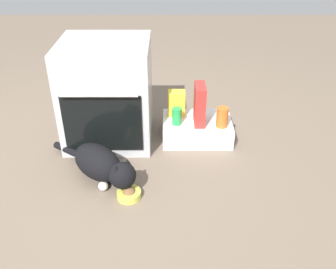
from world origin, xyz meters
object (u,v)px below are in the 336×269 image
(snack_bag, at_px, (178,103))
(sauce_jar, at_px, (224,117))
(cereal_box, at_px, (201,105))
(oven, at_px, (109,93))
(cat, at_px, (103,164))
(pantry_cabinet, at_px, (198,129))
(food_bowl, at_px, (130,193))
(soda_can, at_px, (178,116))

(snack_bag, xyz_separation_m, sauce_jar, (0.31, -0.17, -0.02))
(cereal_box, bearing_deg, sauce_jar, -19.05)
(oven, distance_m, cat, 0.56)
(cat, height_order, sauce_jar, sauce_jar)
(cereal_box, distance_m, sauce_jar, 0.17)
(sauce_jar, bearing_deg, oven, 173.00)
(pantry_cabinet, xyz_separation_m, cereal_box, (0.01, -0.03, 0.21))
(sauce_jar, bearing_deg, food_bowl, -136.27)
(snack_bag, relative_size, sauce_jar, 1.29)
(food_bowl, distance_m, snack_bag, 0.82)
(oven, xyz_separation_m, cat, (0.02, -0.51, -0.23))
(pantry_cabinet, height_order, food_bowl, pantry_cabinet)
(pantry_cabinet, xyz_separation_m, cat, (-0.60, -0.49, 0.05))
(oven, relative_size, soda_can, 5.83)
(soda_can, bearing_deg, cereal_box, 7.45)
(sauce_jar, bearing_deg, snack_bag, 150.85)
(soda_can, height_order, sauce_jar, sauce_jar)
(soda_can, bearing_deg, sauce_jar, -6.00)
(cereal_box, distance_m, soda_can, 0.17)
(pantry_cabinet, bearing_deg, soda_can, -160.61)
(cereal_box, bearing_deg, snack_bag, 142.54)
(pantry_cabinet, height_order, cat, cat)
(cat, relative_size, cereal_box, 2.14)
(oven, height_order, cereal_box, oven)
(pantry_cabinet, bearing_deg, oven, 178.88)
(pantry_cabinet, xyz_separation_m, soda_can, (-0.15, -0.05, 0.13))
(oven, bearing_deg, pantry_cabinet, -1.12)
(oven, distance_m, soda_can, 0.50)
(snack_bag, distance_m, sauce_jar, 0.35)
(oven, relative_size, pantry_cabinet, 1.45)
(pantry_cabinet, distance_m, cat, 0.78)
(oven, bearing_deg, soda_can, -7.64)
(oven, bearing_deg, cat, -88.12)
(cereal_box, distance_m, snack_bag, 0.20)
(pantry_cabinet, relative_size, soda_can, 4.02)
(cat, relative_size, soda_can, 4.99)
(snack_bag, bearing_deg, soda_can, -89.99)
(pantry_cabinet, distance_m, soda_can, 0.20)
(food_bowl, bearing_deg, sauce_jar, 43.73)
(cat, bearing_deg, soda_can, 86.25)
(oven, distance_m, food_bowl, 0.76)
(cat, height_order, snack_bag, snack_bag)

